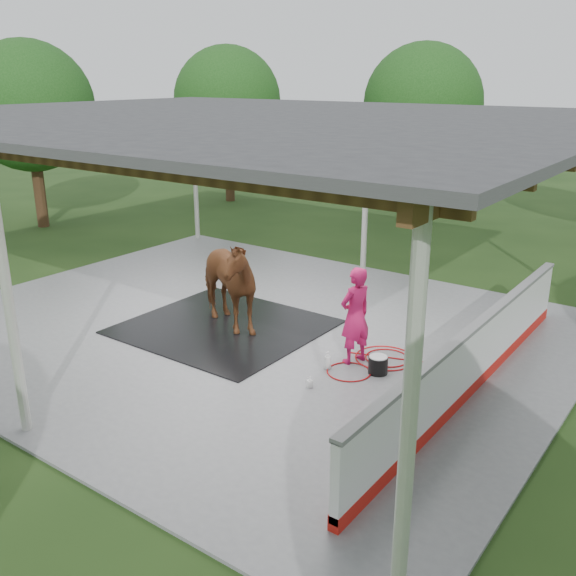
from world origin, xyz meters
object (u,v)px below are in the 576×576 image
Objects in this scene: handler at (355,315)px; wash_bucket at (378,365)px; dasher_board at (473,360)px; horse at (222,281)px.

wash_bucket is (0.55, -0.16, -0.69)m from handler.
dasher_board is 2.07m from handler.
handler reaches higher than wash_bucket.
wash_bucket is at bearing 92.66° from handler.
horse reaches higher than wash_bucket.
dasher_board is 3.65× the size of horse.
handler is 5.22× the size of wash_bucket.
horse reaches higher than handler.
horse reaches higher than dasher_board.
wash_bucket is (3.40, -0.02, -0.80)m from horse.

